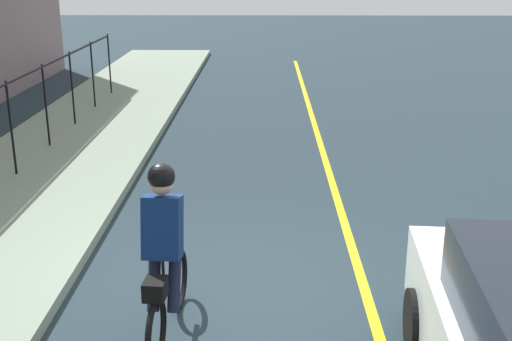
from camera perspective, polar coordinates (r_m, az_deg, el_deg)
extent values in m
plane|color=#233239|center=(7.70, -2.60, -10.09)|extent=(80.00, 80.00, 0.00)
cube|color=yellow|center=(7.77, 9.44, -10.02)|extent=(36.00, 0.12, 0.01)
cylinder|color=black|center=(11.62, -20.68, 3.49)|extent=(0.04, 0.04, 1.60)
cylinder|color=black|center=(13.27, -17.96, 5.45)|extent=(0.04, 0.04, 1.60)
cylinder|color=black|center=(14.95, -15.83, 6.96)|extent=(0.04, 0.04, 1.60)
cylinder|color=black|center=(16.66, -14.12, 8.16)|extent=(0.04, 0.04, 1.60)
cylinder|color=black|center=(18.39, -12.73, 9.13)|extent=(0.04, 0.04, 1.60)
torus|color=black|center=(7.17, -6.75, -9.48)|extent=(0.66, 0.11, 0.66)
torus|color=black|center=(6.28, -8.76, -13.83)|extent=(0.66, 0.11, 0.66)
cube|color=black|center=(6.60, -7.77, -9.62)|extent=(0.93, 0.11, 0.24)
cylinder|color=black|center=(6.40, -8.13, -9.04)|extent=(0.03, 0.03, 0.35)
cube|color=navy|center=(6.25, -8.21, -4.94)|extent=(0.37, 0.39, 0.63)
sphere|color=tan|center=(6.14, -8.28, -1.14)|extent=(0.22, 0.22, 0.22)
sphere|color=black|center=(6.12, -8.31, -0.52)|extent=(0.26, 0.26, 0.26)
cylinder|color=#191E38|center=(6.47, -8.92, -9.25)|extent=(0.34, 0.15, 0.65)
cylinder|color=#191E38|center=(6.43, -7.17, -9.37)|extent=(0.34, 0.15, 0.65)
cube|color=black|center=(6.11, -8.83, -10.23)|extent=(0.26, 0.22, 0.18)
cylinder|color=black|center=(6.57, 14.10, -12.76)|extent=(0.66, 0.27, 0.64)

